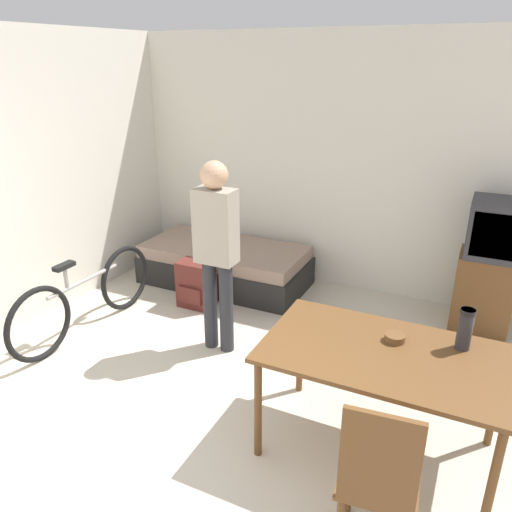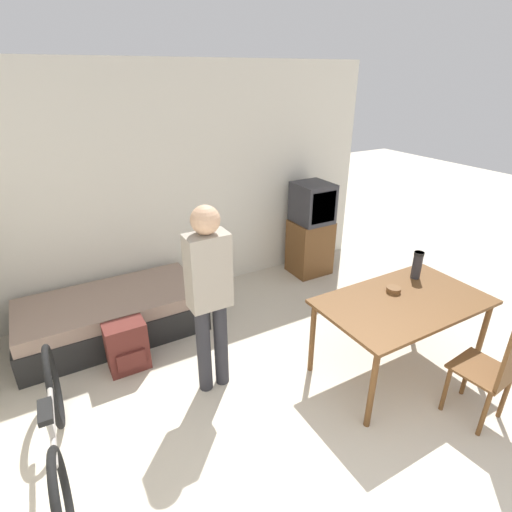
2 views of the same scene
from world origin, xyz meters
name	(u,v)px [view 1 (image 1 of 2)]	position (x,y,z in m)	size (l,w,h in m)	color
wall_back	(324,165)	(0.00, 3.84, 1.35)	(5.33, 0.06, 2.70)	silver
wall_left	(31,182)	(-2.20, 1.90, 1.35)	(0.06, 4.81, 2.70)	silver
daybed	(225,265)	(-0.93, 3.28, 0.22)	(1.85, 0.90, 0.45)	black
tv	(488,267)	(1.75, 3.44, 0.62)	(0.51, 0.48, 1.26)	brown
dining_table	(384,362)	(1.23, 1.40, 0.68)	(1.48, 0.87, 0.76)	brown
wooden_chair	(378,479)	(1.39, 0.61, 0.55)	(0.43, 0.43, 0.99)	brown
bicycle	(86,298)	(-1.58, 1.78, 0.34)	(0.12, 1.74, 0.76)	black
person_standing	(216,245)	(-0.32, 2.05, 0.98)	(0.34, 0.23, 1.68)	#28282D
thermos_flask	(465,327)	(1.65, 1.65, 0.90)	(0.09, 0.09, 0.27)	#2D2D33
mate_bowl	(395,338)	(1.26, 1.55, 0.78)	(0.13, 0.13, 0.05)	brown
backpack	(196,284)	(-0.92, 2.65, 0.24)	(0.36, 0.26, 0.49)	#56231E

